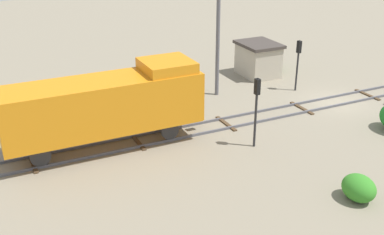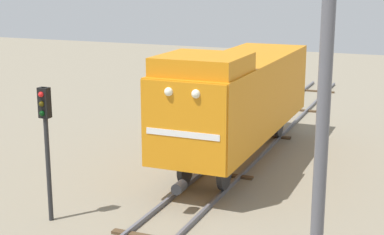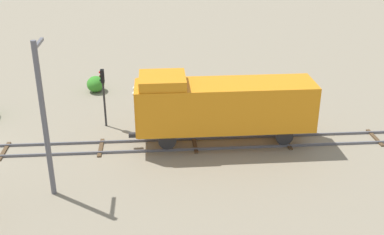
% 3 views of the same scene
% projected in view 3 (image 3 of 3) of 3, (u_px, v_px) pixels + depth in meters
% --- Properties ---
extents(locomotive, '(2.90, 11.60, 4.60)m').
position_uv_depth(locomotive, '(222.00, 104.00, 29.90)').
color(locomotive, orange).
rests_on(locomotive, railway_track).
extents(traffic_signal_mid, '(0.32, 0.34, 4.11)m').
position_uv_depth(traffic_signal_mid, '(103.00, 87.00, 32.40)').
color(traffic_signal_mid, '#262628').
rests_on(traffic_signal_mid, ground).
extents(catenary_mast, '(1.94, 0.28, 8.38)m').
position_uv_depth(catenary_mast, '(44.00, 117.00, 24.02)').
color(catenary_mast, '#595960').
rests_on(catenary_mast, ground).
extents(bush_far, '(1.75, 1.43, 1.27)m').
position_uv_depth(bush_far, '(96.00, 84.00, 39.46)').
color(bush_far, '#348426').
rests_on(bush_far, ground).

